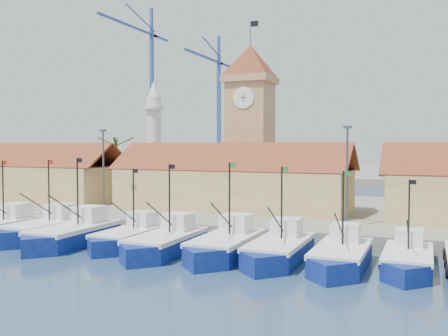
% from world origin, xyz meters
% --- Properties ---
extents(ground, '(400.00, 400.00, 0.00)m').
position_xyz_m(ground, '(0.00, 0.00, 0.00)').
color(ground, navy).
rests_on(ground, ground).
extents(quay, '(140.00, 32.00, 1.50)m').
position_xyz_m(quay, '(0.00, 24.00, 0.75)').
color(quay, gray).
rests_on(quay, ground).
extents(terminal, '(240.00, 80.00, 2.00)m').
position_xyz_m(terminal, '(0.00, 110.00, 1.00)').
color(terminal, gray).
rests_on(terminal, ground).
extents(boat_2, '(3.79, 10.39, 7.86)m').
position_xyz_m(boat_2, '(-12.51, 3.17, 0.81)').
color(boat_2, navy).
rests_on(boat_2, ground).
extents(boat_3, '(3.92, 10.73, 8.12)m').
position_xyz_m(boat_3, '(-8.17, 1.89, 0.84)').
color(boat_3, navy).
rests_on(boat_3, ground).
extents(boat_4, '(3.44, 9.43, 7.13)m').
position_xyz_m(boat_4, '(-3.18, 3.28, 0.74)').
color(boat_4, navy).
rests_on(boat_4, ground).
extents(boat_5, '(3.70, 10.13, 7.66)m').
position_xyz_m(boat_5, '(1.09, 1.94, 0.79)').
color(boat_5, navy).
rests_on(boat_5, ground).
extents(boat_6, '(3.79, 10.39, 7.86)m').
position_xyz_m(boat_6, '(6.06, 2.73, 0.81)').
color(boat_6, navy).
rests_on(boat_6, ground).
extents(boat_7, '(3.66, 10.04, 7.59)m').
position_xyz_m(boat_7, '(10.33, 2.85, 0.79)').
color(boat_7, navy).
rests_on(boat_7, ground).
extents(boat_8, '(3.54, 9.70, 7.34)m').
position_xyz_m(boat_8, '(15.01, 2.56, 0.76)').
color(boat_8, navy).
rests_on(boat_8, ground).
extents(boat_9, '(3.26, 8.92, 6.75)m').
position_xyz_m(boat_9, '(19.47, 3.41, 0.70)').
color(boat_9, navy).
rests_on(boat_9, ground).
extents(hall_left, '(31.20, 10.13, 7.61)m').
position_xyz_m(hall_left, '(-32.00, 20.00, 3.99)').
color(hall_left, '#DAC378').
rests_on(hall_left, quay).
extents(hall_center, '(27.04, 10.13, 7.61)m').
position_xyz_m(hall_center, '(0.00, 20.00, 3.99)').
color(hall_center, '#DAC378').
rests_on(hall_center, quay).
extents(clock_tower, '(5.80, 5.80, 22.70)m').
position_xyz_m(clock_tower, '(0.00, 26.00, 11.96)').
color(clock_tower, tan).
rests_on(clock_tower, quay).
extents(minaret, '(3.00, 3.00, 16.30)m').
position_xyz_m(minaret, '(-15.00, 28.00, 9.73)').
color(minaret, silver).
rests_on(minaret, quay).
extents(palm_tree, '(5.60, 5.03, 8.39)m').
position_xyz_m(palm_tree, '(-20.00, 26.00, 6.25)').
color(palm_tree, brown).
rests_on(palm_tree, quay).
extents(lamp_posts, '(80.70, 0.25, 9.03)m').
position_xyz_m(lamp_posts, '(0.50, 12.00, 6.48)').
color(lamp_posts, '#3F3F44').
rests_on(lamp_posts, quay).
extents(crane_blue_far, '(1.00, 37.20, 48.91)m').
position_xyz_m(crane_blue_far, '(-58.90, 100.13, 29.50)').
color(crane_blue_far, '#2F4790').
rests_on(crane_blue_far, terminal).
extents(crane_blue_near, '(1.00, 32.77, 40.03)m').
position_xyz_m(crane_blue_near, '(-38.97, 106.52, 24.23)').
color(crane_blue_near, '#2F4790').
rests_on(crane_blue_near, terminal).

